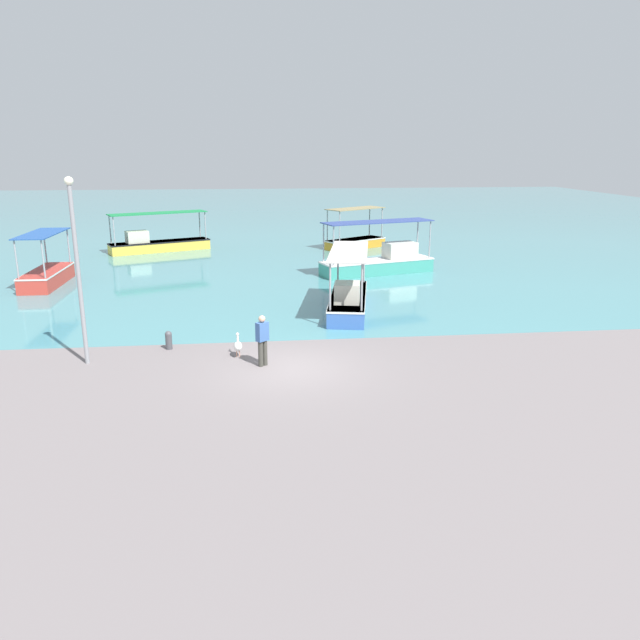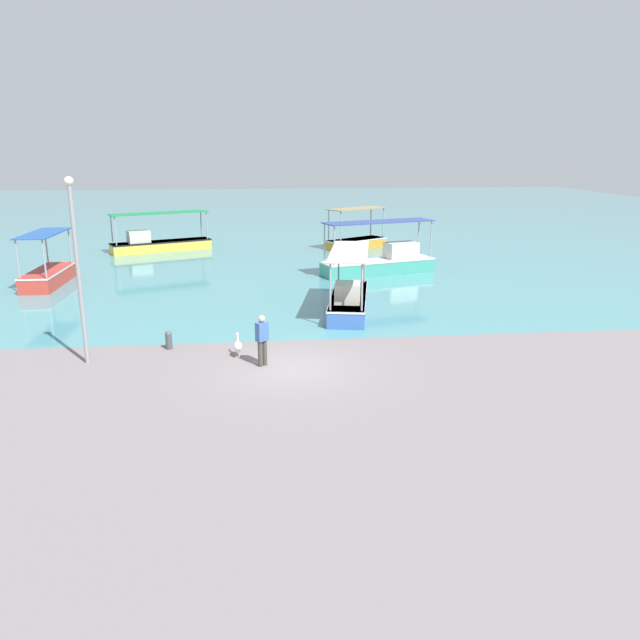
{
  "view_description": "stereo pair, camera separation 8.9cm",
  "coord_description": "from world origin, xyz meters",
  "px_view_note": "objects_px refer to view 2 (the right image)",
  "views": [
    {
      "loc": [
        -1.18,
        -18.93,
        6.84
      ],
      "look_at": [
        1.24,
        2.71,
        0.83
      ],
      "focal_mm": 35.0,
      "sensor_mm": 36.0,
      "label": 1
    },
    {
      "loc": [
        -1.09,
        -18.94,
        6.84
      ],
      "look_at": [
        1.24,
        2.71,
        0.83
      ],
      "focal_mm": 35.0,
      "sensor_mm": 36.0,
      "label": 2
    }
  ],
  "objects_px": {
    "fishing_boat_near_left": "(159,243)",
    "pelican": "(238,346)",
    "fishing_boat_outer": "(382,261)",
    "mooring_bollard": "(169,339)",
    "fishing_boat_near_right": "(349,298)",
    "lamp_post": "(77,262)",
    "fishing_boat_center": "(48,274)",
    "fisherman_standing": "(262,339)",
    "fishing_boat_far_left": "(356,241)"
  },
  "relations": [
    {
      "from": "fishing_boat_near_left",
      "to": "fisherman_standing",
      "type": "bearing_deg",
      "value": -74.65
    },
    {
      "from": "lamp_post",
      "to": "fisherman_standing",
      "type": "bearing_deg",
      "value": -8.73
    },
    {
      "from": "pelican",
      "to": "fisherman_standing",
      "type": "bearing_deg",
      "value": -51.53
    },
    {
      "from": "fishing_boat_center",
      "to": "lamp_post",
      "type": "xyz_separation_m",
      "value": [
        5.04,
        -12.8,
        2.81
      ]
    },
    {
      "from": "fishing_boat_outer",
      "to": "fishing_boat_far_left",
      "type": "height_order",
      "value": "fishing_boat_outer"
    },
    {
      "from": "fishing_boat_center",
      "to": "mooring_bollard",
      "type": "bearing_deg",
      "value": -56.92
    },
    {
      "from": "fishing_boat_near_right",
      "to": "mooring_bollard",
      "type": "relative_size",
      "value": 9.31
    },
    {
      "from": "fishing_boat_center",
      "to": "fishing_boat_near_left",
      "type": "distance_m",
      "value": 11.32
    },
    {
      "from": "fishing_boat_outer",
      "to": "fishing_boat_far_left",
      "type": "distance_m",
      "value": 9.28
    },
    {
      "from": "fishing_boat_far_left",
      "to": "fisherman_standing",
      "type": "distance_m",
      "value": 25.21
    },
    {
      "from": "fishing_boat_center",
      "to": "fishing_boat_near_left",
      "type": "xyz_separation_m",
      "value": [
        4.15,
        10.53,
        0.03
      ]
    },
    {
      "from": "fishing_boat_near_right",
      "to": "pelican",
      "type": "distance_m",
      "value": 7.24
    },
    {
      "from": "fishing_boat_far_left",
      "to": "pelican",
      "type": "bearing_deg",
      "value": -108.8
    },
    {
      "from": "pelican",
      "to": "fisherman_standing",
      "type": "relative_size",
      "value": 0.47
    },
    {
      "from": "fishing_boat_near_left",
      "to": "pelican",
      "type": "bearing_deg",
      "value": -75.89
    },
    {
      "from": "fishing_boat_center",
      "to": "fishing_boat_far_left",
      "type": "bearing_deg",
      "value": 30.48
    },
    {
      "from": "pelican",
      "to": "lamp_post",
      "type": "distance_m",
      "value": 5.77
    },
    {
      "from": "lamp_post",
      "to": "mooring_bollard",
      "type": "distance_m",
      "value": 4.1
    },
    {
      "from": "fishing_boat_far_left",
      "to": "fishing_boat_center",
      "type": "height_order",
      "value": "fishing_boat_far_left"
    },
    {
      "from": "fisherman_standing",
      "to": "fishing_boat_far_left",
      "type": "bearing_deg",
      "value": 73.71
    },
    {
      "from": "fishing_boat_far_left",
      "to": "mooring_bollard",
      "type": "distance_m",
      "value": 24.38
    },
    {
      "from": "lamp_post",
      "to": "fisherman_standing",
      "type": "distance_m",
      "value": 6.32
    },
    {
      "from": "fishing_boat_outer",
      "to": "mooring_bollard",
      "type": "bearing_deg",
      "value": -128.66
    },
    {
      "from": "fishing_boat_center",
      "to": "mooring_bollard",
      "type": "xyz_separation_m",
      "value": [
        7.54,
        -11.58,
        -0.21
      ]
    },
    {
      "from": "fishing_boat_outer",
      "to": "fisherman_standing",
      "type": "height_order",
      "value": "fishing_boat_outer"
    },
    {
      "from": "fishing_boat_near_right",
      "to": "lamp_post",
      "type": "distance_m",
      "value": 11.49
    },
    {
      "from": "lamp_post",
      "to": "mooring_bollard",
      "type": "height_order",
      "value": "lamp_post"
    },
    {
      "from": "fishing_boat_far_left",
      "to": "fisherman_standing",
      "type": "xyz_separation_m",
      "value": [
        -7.07,
        -24.2,
        0.38
      ]
    },
    {
      "from": "fishing_boat_far_left",
      "to": "fishing_boat_near_right",
      "type": "height_order",
      "value": "fishing_boat_far_left"
    },
    {
      "from": "fishing_boat_center",
      "to": "mooring_bollard",
      "type": "height_order",
      "value": "fishing_boat_center"
    },
    {
      "from": "fishing_boat_near_left",
      "to": "lamp_post",
      "type": "bearing_deg",
      "value": -87.8
    },
    {
      "from": "pelican",
      "to": "mooring_bollard",
      "type": "xyz_separation_m",
      "value": [
        -2.43,
        1.08,
        -0.02
      ]
    },
    {
      "from": "fishing_boat_near_left",
      "to": "lamp_post",
      "type": "xyz_separation_m",
      "value": [
        0.9,
        -23.33,
        2.77
      ]
    },
    {
      "from": "fishing_boat_center",
      "to": "lamp_post",
      "type": "bearing_deg",
      "value": -68.5
    },
    {
      "from": "fishing_boat_far_left",
      "to": "pelican",
      "type": "height_order",
      "value": "fishing_boat_far_left"
    },
    {
      "from": "mooring_bollard",
      "to": "fishing_boat_far_left",
      "type": "bearing_deg",
      "value": 64.95
    },
    {
      "from": "fishing_boat_far_left",
      "to": "fishing_boat_near_left",
      "type": "xyz_separation_m",
      "value": [
        -13.72,
        0.02,
        0.07
      ]
    },
    {
      "from": "fishing_boat_near_left",
      "to": "fishing_boat_outer",
      "type": "bearing_deg",
      "value": -34.3
    },
    {
      "from": "mooring_bollard",
      "to": "pelican",
      "type": "bearing_deg",
      "value": -23.85
    },
    {
      "from": "fishing_boat_outer",
      "to": "fishing_boat_near_left",
      "type": "relative_size",
      "value": 0.99
    },
    {
      "from": "fishing_boat_center",
      "to": "pelican",
      "type": "height_order",
      "value": "fishing_boat_center"
    },
    {
      "from": "fishing_boat_center",
      "to": "fishing_boat_near_left",
      "type": "bearing_deg",
      "value": 68.52
    },
    {
      "from": "fishing_boat_near_right",
      "to": "fisherman_standing",
      "type": "xyz_separation_m",
      "value": [
        -3.83,
        -6.58,
        0.3
      ]
    },
    {
      "from": "fishing_boat_center",
      "to": "fisherman_standing",
      "type": "relative_size",
      "value": 2.85
    },
    {
      "from": "fishing_boat_near_left",
      "to": "mooring_bollard",
      "type": "bearing_deg",
      "value": -81.27
    },
    {
      "from": "fishing_boat_outer",
      "to": "fishing_boat_center",
      "type": "distance_m",
      "value": 17.83
    },
    {
      "from": "lamp_post",
      "to": "fishing_boat_outer",
      "type": "bearing_deg",
      "value": 47.76
    },
    {
      "from": "pelican",
      "to": "mooring_bollard",
      "type": "relative_size",
      "value": 1.21
    },
    {
      "from": "fishing_boat_far_left",
      "to": "lamp_post",
      "type": "xyz_separation_m",
      "value": [
        -12.82,
        -23.31,
        2.84
      ]
    },
    {
      "from": "fishing_boat_far_left",
      "to": "lamp_post",
      "type": "relative_size",
      "value": 0.78
    }
  ]
}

